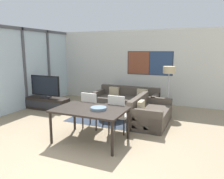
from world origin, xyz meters
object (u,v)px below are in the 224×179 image
tv_console (46,103)px  dining_chair_left (91,109)px  dining_table (90,112)px  television (45,87)px  sofa_main (127,101)px  fruit_bowl (99,108)px  dining_chair_centre (118,112)px  coffee_table (113,109)px  floor_lamp (169,73)px  sofa_side (148,114)px

tv_console → dining_chair_left: (2.37, -1.02, 0.32)m
tv_console → dining_table: size_ratio=1.06×
dining_chair_left → television: bearing=156.6°
sofa_main → fruit_bowl: bearing=-82.6°
dining_chair_left → tv_console: bearing=156.7°
dining_table → dining_chair_centre: 0.83m
sofa_main → dining_chair_centre: size_ratio=2.27×
coffee_table → fruit_bowl: fruit_bowl is taller
tv_console → coffee_table: 2.58m
dining_chair_centre → television: bearing=161.6°
tv_console → dining_table: 3.30m
tv_console → coffee_table: tv_console is taller
dining_table → floor_lamp: size_ratio=1.04×
fruit_bowl → television: bearing=149.3°
tv_console → sofa_side: bearing=-0.8°
sofa_side → floor_lamp: floor_lamp is taller
dining_chair_left → sofa_main: bearing=84.6°
dining_chair_left → sofa_side: bearing=36.8°
sofa_side → coffee_table: bearing=88.9°
sofa_side → fruit_bowl: fruit_bowl is taller
dining_chair_left → dining_chair_centre: (0.77, -0.02, 0.00)m
dining_chair_centre → dining_table: bearing=-118.2°
sofa_main → fruit_bowl: fruit_bowl is taller
sofa_main → fruit_bowl: 3.00m
television → coffee_table: size_ratio=1.41×
coffee_table → floor_lamp: 2.12m
television → sofa_main: television is taller
tv_console → coffee_table: bearing=-0.7°
sofa_main → coffee_table: sofa_main is taller
sofa_side → fruit_bowl: (-0.71, -1.70, 0.53)m
dining_chair_left → floor_lamp: size_ratio=0.63×
coffee_table → floor_lamp: size_ratio=0.54×
fruit_bowl → floor_lamp: bearing=70.4°
fruit_bowl → dining_chair_left: bearing=128.9°
dining_table → dining_chair_left: size_ratio=1.65×
dining_table → fruit_bowl: 0.23m
coffee_table → fruit_bowl: (0.38, -1.72, 0.50)m
television → floor_lamp: 4.19m
coffee_table → dining_chair_left: bearing=-101.9°
coffee_table → fruit_bowl: 1.83m
dining_chair_centre → sofa_main: bearing=104.2°
television → coffee_table: (2.58, -0.03, -0.51)m
sofa_main → dining_chair_left: size_ratio=2.27×
sofa_main → tv_console: bearing=-155.4°
fruit_bowl → sofa_main: bearing=97.4°
television → sofa_main: bearing=24.6°
tv_console → fruit_bowl: (2.96, -1.75, 0.59)m
floor_lamp → fruit_bowl: bearing=-109.6°
floor_lamp → dining_chair_centre: bearing=-111.3°
sofa_main → dining_chair_left: bearing=-95.4°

